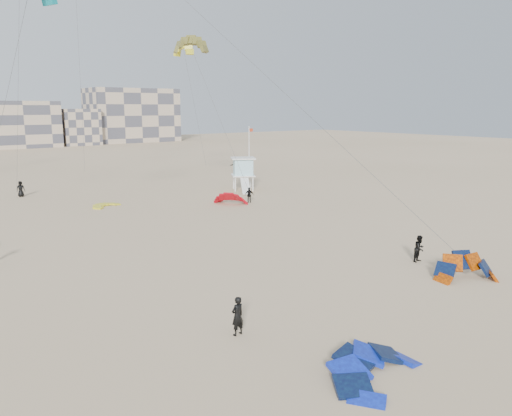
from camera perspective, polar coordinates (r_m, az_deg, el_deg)
ground at (r=22.99m, az=5.24°, el=-14.92°), size 320.00×320.00×0.00m
kite_ground_blue at (r=20.86m, az=13.56°, el=-18.12°), size 5.74×5.91×2.63m
kite_ground_orange at (r=32.94m, az=22.84°, el=-7.54°), size 5.21×5.18×3.84m
kite_ground_red_far at (r=54.17m, az=-2.84°, el=0.52°), size 5.32×5.31×3.80m
kite_ground_yellow at (r=54.79m, az=-16.84°, el=0.16°), size 3.85×3.94×0.63m
kitesurfer_main at (r=23.11m, az=-2.14°, el=-12.23°), size 0.72×0.52×1.83m
kitesurfer_b at (r=35.30m, az=18.19°, el=-4.43°), size 0.96×0.79×1.82m
kitesurfer_d at (r=54.53m, az=-0.77°, el=1.50°), size 1.01×0.96×1.68m
kitesurfer_e at (r=64.29m, az=-25.31°, el=1.99°), size 0.97×0.69×1.85m
kitesurfer_f at (r=82.14m, az=-2.43°, el=4.84°), size 1.26×1.67×1.76m
kite_fly_olive at (r=57.76m, az=-7.50°, el=17.87°), size 5.93×9.02×17.38m
kite_fly_yellow at (r=75.78m, az=-8.27°, el=17.44°), size 6.35×4.02×18.69m
lifeguard_tower_near at (r=62.88m, az=-1.47°, el=3.91°), size 3.95×6.16×4.10m
flagpole at (r=63.81m, az=-0.78°, el=5.95°), size 0.65×0.10×7.94m
condo_east at (r=160.46m, az=-13.97°, el=10.23°), size 26.00×14.00×16.00m
condo_fill_right at (r=150.42m, az=-19.66°, el=8.72°), size 10.00×10.00×10.00m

